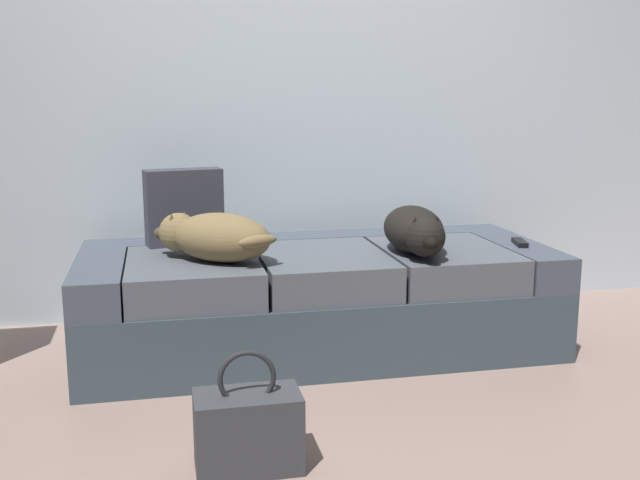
# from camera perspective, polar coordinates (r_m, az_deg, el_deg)

# --- Properties ---
(ground_plane) EXTENTS (10.00, 10.00, 0.00)m
(ground_plane) POSITION_cam_1_polar(r_m,az_deg,el_deg) (2.43, 5.35, -16.36)
(ground_plane) COLOR gray
(back_wall) EXTENTS (6.40, 0.10, 2.80)m
(back_wall) POSITION_cam_1_polar(r_m,az_deg,el_deg) (3.84, -2.31, 15.33)
(back_wall) COLOR silver
(back_wall) RESTS_ON ground
(couch) EXTENTS (2.05, 0.87, 0.45)m
(couch) POSITION_cam_1_polar(r_m,az_deg,el_deg) (3.32, -0.19, -4.52)
(couch) COLOR #384850
(couch) RESTS_ON ground
(dog_tan) EXTENTS (0.53, 0.46, 0.20)m
(dog_tan) POSITION_cam_1_polar(r_m,az_deg,el_deg) (3.05, -8.15, 0.27)
(dog_tan) COLOR olive
(dog_tan) RESTS_ON couch
(dog_dark) EXTENTS (0.29, 0.58, 0.20)m
(dog_dark) POSITION_cam_1_polar(r_m,az_deg,el_deg) (3.18, 7.33, 0.74)
(dog_dark) COLOR black
(dog_dark) RESTS_ON couch
(tv_remote) EXTENTS (0.08, 0.16, 0.02)m
(tv_remote) POSITION_cam_1_polar(r_m,az_deg,el_deg) (3.47, 15.06, -0.18)
(tv_remote) COLOR black
(tv_remote) RESTS_ON couch
(throw_pillow) EXTENTS (0.36, 0.18, 0.34)m
(throw_pillow) POSITION_cam_1_polar(r_m,az_deg,el_deg) (3.40, -10.38, 2.51)
(throw_pillow) COLOR #373744
(throw_pillow) RESTS_ON couch
(handbag) EXTENTS (0.32, 0.18, 0.38)m
(handbag) POSITION_cam_1_polar(r_m,az_deg,el_deg) (2.33, -5.54, -14.25)
(handbag) COLOR #373B3F
(handbag) RESTS_ON ground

